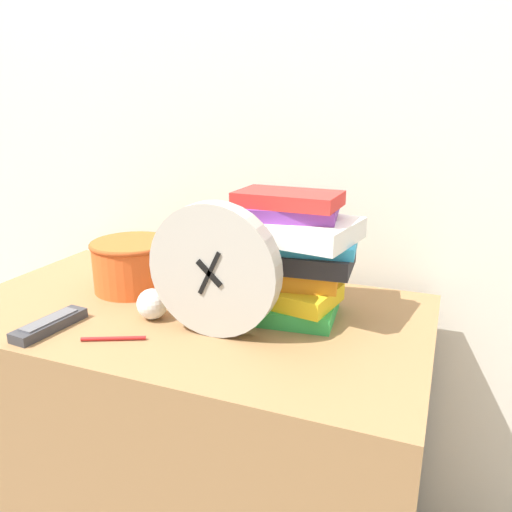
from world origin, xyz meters
name	(u,v)px	position (x,y,z in m)	size (l,w,h in m)	color
wall_back	(249,80)	(0.00, 0.65, 1.20)	(6.00, 0.04, 2.40)	silver
desk	(193,445)	(0.00, 0.29, 0.35)	(1.03, 0.58, 0.71)	olive
desk_clock	(214,270)	(0.11, 0.21, 0.84)	(0.26, 0.04, 0.26)	#B7B2A8
book_stack	(295,254)	(0.22, 0.35, 0.84)	(0.26, 0.23, 0.26)	green
basket	(133,263)	(-0.18, 0.36, 0.77)	(0.20, 0.20, 0.12)	#E05623
tv_remote	(50,324)	(-0.20, 0.10, 0.72)	(0.06, 0.16, 0.02)	#333338
crumpled_paper_ball	(152,304)	(-0.04, 0.22, 0.74)	(0.06, 0.06, 0.06)	white
pen	(114,339)	(-0.06, 0.11, 0.71)	(0.11, 0.06, 0.01)	#B21E1E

